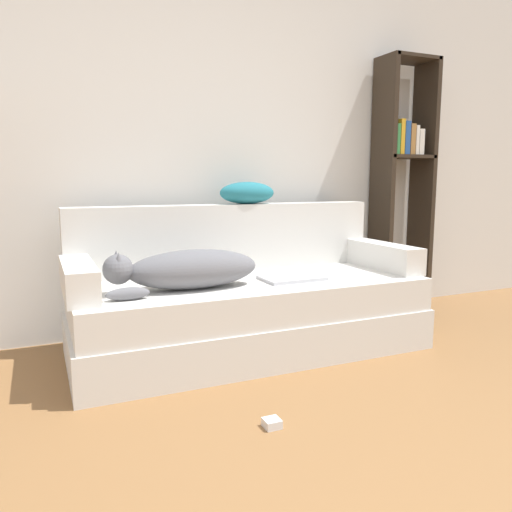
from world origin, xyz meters
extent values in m
cube|color=silver|center=(0.00, 2.37, 1.35)|extent=(7.58, 0.06, 2.70)
cube|color=silver|center=(0.11, 1.76, 0.12)|extent=(2.01, 0.84, 0.23)
cube|color=silver|center=(0.11, 1.75, 0.33)|extent=(1.97, 0.80, 0.19)
cube|color=silver|center=(0.11, 2.11, 0.63)|extent=(1.97, 0.15, 0.41)
cube|color=silver|center=(-0.82, 1.75, 0.50)|extent=(0.15, 0.65, 0.16)
cube|color=silver|center=(1.04, 1.75, 0.50)|extent=(0.15, 0.65, 0.16)
ellipsoid|color=slate|center=(-0.25, 1.66, 0.52)|extent=(0.70, 0.28, 0.21)
sphere|color=slate|center=(-0.64, 1.66, 0.55)|extent=(0.15, 0.15, 0.15)
cone|color=slate|center=(-0.64, 1.62, 0.61)|extent=(0.05, 0.05, 0.07)
cone|color=slate|center=(-0.64, 1.70, 0.61)|extent=(0.05, 0.05, 0.07)
ellipsoid|color=slate|center=(-0.62, 1.53, 0.45)|extent=(0.21, 0.07, 0.06)
cube|color=#B7B7BC|center=(0.33, 1.65, 0.43)|extent=(0.35, 0.23, 0.02)
ellipsoid|color=teal|center=(0.24, 2.11, 0.91)|extent=(0.36, 0.19, 0.14)
cube|color=#2D2319|center=(1.35, 2.19, 0.93)|extent=(0.04, 0.26, 1.87)
cube|color=#2D2319|center=(1.74, 2.19, 0.93)|extent=(0.04, 0.26, 1.87)
cube|color=#2D2319|center=(1.55, 2.19, 1.85)|extent=(0.40, 0.26, 0.02)
cube|color=#2D2319|center=(1.55, 2.19, 1.16)|extent=(0.40, 0.26, 0.02)
cube|color=#337F42|center=(1.40, 2.17, 1.28)|extent=(0.03, 0.20, 0.21)
cube|color=gold|center=(1.44, 2.17, 1.29)|extent=(0.03, 0.20, 0.25)
cube|color=#234C93|center=(1.48, 2.17, 1.29)|extent=(0.04, 0.20, 0.24)
cube|color=olive|center=(1.53, 2.17, 1.28)|extent=(0.04, 0.20, 0.22)
cube|color=silver|center=(1.57, 2.17, 1.27)|extent=(0.03, 0.20, 0.21)
cube|color=silver|center=(1.61, 2.17, 1.26)|extent=(0.04, 0.20, 0.18)
cube|color=silver|center=(-0.17, 0.86, 0.02)|extent=(0.07, 0.07, 0.04)
camera|label=1|loc=(-0.99, -0.83, 0.99)|focal=35.00mm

